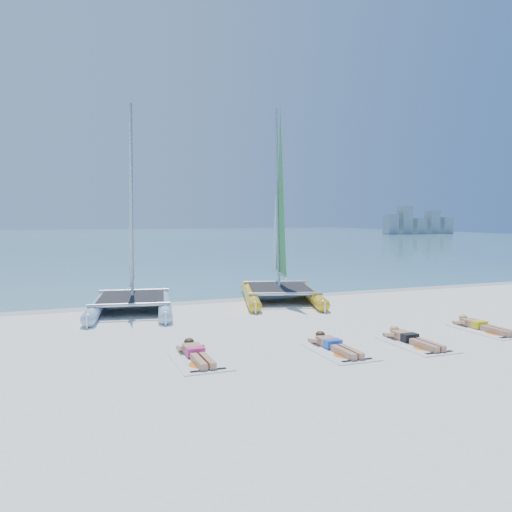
# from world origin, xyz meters

# --- Properties ---
(ground) EXTENTS (140.00, 140.00, 0.00)m
(ground) POSITION_xyz_m (0.00, 0.00, 0.00)
(ground) COLOR white
(ground) RESTS_ON ground
(sea) EXTENTS (140.00, 115.00, 0.01)m
(sea) POSITION_xyz_m (0.00, 63.00, 0.01)
(sea) COLOR #77B9C6
(sea) RESTS_ON ground
(wet_sand_strip) EXTENTS (140.00, 1.40, 0.01)m
(wet_sand_strip) POSITION_xyz_m (0.00, 5.50, 0.00)
(wet_sand_strip) COLOR beige
(wet_sand_strip) RESTS_ON ground
(distant_skyline) EXTENTS (14.00, 2.00, 5.00)m
(distant_skyline) POSITION_xyz_m (53.71, 62.00, 1.94)
(distant_skyline) COLOR #949BA3
(distant_skyline) RESTS_ON ground
(catamaran_blue) EXTENTS (3.25, 5.37, 6.86)m
(catamaran_blue) POSITION_xyz_m (-3.44, 4.46, 2.05)
(catamaran_blue) COLOR #A9CDDE
(catamaran_blue) RESTS_ON ground
(catamaran_yellow) EXTENTS (3.89, 5.76, 7.15)m
(catamaran_yellow) POSITION_xyz_m (1.80, 5.06, 2.25)
(catamaran_yellow) COLOR yellow
(catamaran_yellow) RESTS_ON ground
(towel_a) EXTENTS (1.00, 1.85, 0.02)m
(towel_a) POSITION_xyz_m (-2.89, -1.68, 0.01)
(towel_a) COLOR silver
(towel_a) RESTS_ON ground
(sunbather_a) EXTENTS (0.37, 1.73, 0.26)m
(sunbather_a) POSITION_xyz_m (-2.89, -1.49, 0.12)
(sunbather_a) COLOR tan
(sunbather_a) RESTS_ON towel_a
(towel_b) EXTENTS (1.00, 1.85, 0.02)m
(towel_b) POSITION_xyz_m (0.09, -2.11, 0.01)
(towel_b) COLOR silver
(towel_b) RESTS_ON ground
(sunbather_b) EXTENTS (0.37, 1.73, 0.26)m
(sunbather_b) POSITION_xyz_m (0.09, -1.92, 0.12)
(sunbather_b) COLOR tan
(sunbather_b) RESTS_ON towel_b
(towel_c) EXTENTS (1.00, 1.85, 0.02)m
(towel_c) POSITION_xyz_m (2.04, -2.24, 0.01)
(towel_c) COLOR silver
(towel_c) RESTS_ON ground
(sunbather_c) EXTENTS (0.37, 1.73, 0.26)m
(sunbather_c) POSITION_xyz_m (2.04, -2.05, 0.12)
(sunbather_c) COLOR tan
(sunbather_c) RESTS_ON towel_c
(towel_d) EXTENTS (1.00, 1.85, 0.02)m
(towel_d) POSITION_xyz_m (4.64, -1.74, 0.01)
(towel_d) COLOR silver
(towel_d) RESTS_ON ground
(sunbather_d) EXTENTS (0.37, 1.73, 0.26)m
(sunbather_d) POSITION_xyz_m (4.64, -1.54, 0.12)
(sunbather_d) COLOR tan
(sunbather_d) RESTS_ON towel_d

